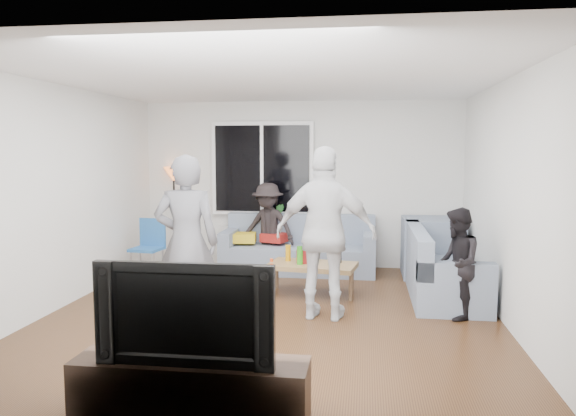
# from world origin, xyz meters

# --- Properties ---
(floor) EXTENTS (5.00, 5.50, 0.04)m
(floor) POSITION_xyz_m (0.00, 0.00, -0.02)
(floor) COLOR #56351C
(floor) RESTS_ON ground
(ceiling) EXTENTS (5.00, 5.50, 0.04)m
(ceiling) POSITION_xyz_m (0.00, 0.00, 2.62)
(ceiling) COLOR white
(ceiling) RESTS_ON ground
(wall_back) EXTENTS (5.00, 0.04, 2.60)m
(wall_back) POSITION_xyz_m (0.00, 2.77, 1.30)
(wall_back) COLOR silver
(wall_back) RESTS_ON ground
(wall_front) EXTENTS (5.00, 0.04, 2.60)m
(wall_front) POSITION_xyz_m (0.00, -2.77, 1.30)
(wall_front) COLOR silver
(wall_front) RESTS_ON ground
(wall_left) EXTENTS (0.04, 5.50, 2.60)m
(wall_left) POSITION_xyz_m (-2.52, 0.00, 1.30)
(wall_left) COLOR silver
(wall_left) RESTS_ON ground
(wall_right) EXTENTS (0.04, 5.50, 2.60)m
(wall_right) POSITION_xyz_m (2.52, 0.00, 1.30)
(wall_right) COLOR silver
(wall_right) RESTS_ON ground
(window_frame) EXTENTS (1.62, 0.06, 1.47)m
(window_frame) POSITION_xyz_m (-0.60, 2.69, 1.55)
(window_frame) COLOR white
(window_frame) RESTS_ON wall_back
(window_glass) EXTENTS (1.50, 0.02, 1.35)m
(window_glass) POSITION_xyz_m (-0.60, 2.65, 1.55)
(window_glass) COLOR black
(window_glass) RESTS_ON window_frame
(window_mullion) EXTENTS (0.05, 0.03, 1.35)m
(window_mullion) POSITION_xyz_m (-0.60, 2.64, 1.55)
(window_mullion) COLOR white
(window_mullion) RESTS_ON window_frame
(radiator) EXTENTS (1.30, 0.12, 0.62)m
(radiator) POSITION_xyz_m (-0.60, 2.65, 0.31)
(radiator) COLOR silver
(radiator) RESTS_ON floor
(potted_plant) EXTENTS (0.24, 0.20, 0.38)m
(potted_plant) POSITION_xyz_m (-0.34, 2.62, 0.81)
(potted_plant) COLOR #2E712D
(potted_plant) RESTS_ON radiator
(vase) EXTENTS (0.20, 0.20, 0.17)m
(vase) POSITION_xyz_m (-0.87, 2.62, 0.71)
(vase) COLOR silver
(vase) RESTS_ON radiator
(sofa_back_section) EXTENTS (2.30, 0.85, 0.85)m
(sofa_back_section) POSITION_xyz_m (0.03, 2.27, 0.42)
(sofa_back_section) COLOR slate
(sofa_back_section) RESTS_ON floor
(sofa_right_section) EXTENTS (2.00, 0.85, 0.85)m
(sofa_right_section) POSITION_xyz_m (2.02, 1.12, 0.42)
(sofa_right_section) COLOR slate
(sofa_right_section) RESTS_ON floor
(sofa_corner) EXTENTS (0.85, 0.85, 0.85)m
(sofa_corner) POSITION_xyz_m (2.00, 2.27, 0.42)
(sofa_corner) COLOR slate
(sofa_corner) RESTS_ON floor
(cushion_yellow) EXTENTS (0.42, 0.37, 0.14)m
(cushion_yellow) POSITION_xyz_m (-0.82, 2.25, 0.51)
(cushion_yellow) COLOR gold
(cushion_yellow) RESTS_ON sofa_back_section
(cushion_red) EXTENTS (0.44, 0.40, 0.13)m
(cushion_red) POSITION_xyz_m (-0.35, 2.33, 0.51)
(cushion_red) COLOR maroon
(cushion_red) RESTS_ON sofa_back_section
(coffee_table) EXTENTS (1.18, 0.76, 0.40)m
(coffee_table) POSITION_xyz_m (0.36, 0.99, 0.20)
(coffee_table) COLOR #A27B4E
(coffee_table) RESTS_ON floor
(pitcher) EXTENTS (0.17, 0.17, 0.17)m
(pitcher) POSITION_xyz_m (0.24, 1.01, 0.49)
(pitcher) COLOR maroon
(pitcher) RESTS_ON coffee_table
(side_chair) EXTENTS (0.45, 0.45, 0.86)m
(side_chair) POSITION_xyz_m (-2.05, 1.47, 0.43)
(side_chair) COLOR #2660A7
(side_chair) RESTS_ON floor
(floor_lamp) EXTENTS (0.32, 0.32, 1.56)m
(floor_lamp) POSITION_xyz_m (-2.05, 2.66, 0.78)
(floor_lamp) COLOR orange
(floor_lamp) RESTS_ON floor
(player_left) EXTENTS (0.72, 0.54, 1.80)m
(player_left) POSITION_xyz_m (-0.79, -0.56, 0.90)
(player_left) COLOR #535358
(player_left) RESTS_ON floor
(player_right) EXTENTS (1.15, 0.59, 1.89)m
(player_right) POSITION_xyz_m (0.60, -0.02, 0.94)
(player_right) COLOR silver
(player_right) RESTS_ON floor
(spectator_right) EXTENTS (0.51, 0.63, 1.22)m
(spectator_right) POSITION_xyz_m (2.02, 0.19, 0.61)
(spectator_right) COLOR black
(spectator_right) RESTS_ON floor
(spectator_back) EXTENTS (0.97, 0.72, 1.35)m
(spectator_back) POSITION_xyz_m (-0.45, 2.30, 0.67)
(spectator_back) COLOR black
(spectator_back) RESTS_ON floor
(tv_console) EXTENTS (1.60, 0.40, 0.44)m
(tv_console) POSITION_xyz_m (-0.13, -2.50, 0.22)
(tv_console) COLOR #332119
(tv_console) RESTS_ON floor
(television) EXTENTS (1.20, 0.16, 0.69)m
(television) POSITION_xyz_m (-0.13, -2.50, 0.78)
(television) COLOR black
(television) RESTS_ON tv_console
(bottle_c) EXTENTS (0.07, 0.07, 0.17)m
(bottle_c) POSITION_xyz_m (0.37, 1.10, 0.49)
(bottle_c) COLOR black
(bottle_c) RESTS_ON coffee_table
(bottle_e) EXTENTS (0.07, 0.07, 0.22)m
(bottle_e) POSITION_xyz_m (0.69, 1.10, 0.51)
(bottle_e) COLOR black
(bottle_e) RESTS_ON coffee_table
(bottle_a) EXTENTS (0.07, 0.07, 0.21)m
(bottle_a) POSITION_xyz_m (0.03, 1.11, 0.51)
(bottle_a) COLOR #C4860B
(bottle_a) RESTS_ON coffee_table
(bottle_b) EXTENTS (0.08, 0.08, 0.23)m
(bottle_b) POSITION_xyz_m (0.21, 0.91, 0.52)
(bottle_b) COLOR #2E981B
(bottle_b) RESTS_ON coffee_table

